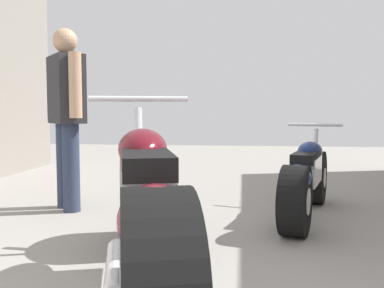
{
  "coord_description": "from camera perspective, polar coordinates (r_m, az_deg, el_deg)",
  "views": [
    {
      "loc": [
        0.4,
        0.09,
        0.92
      ],
      "look_at": [
        -0.01,
        3.45,
        0.66
      ],
      "focal_mm": 39.53,
      "sensor_mm": 36.0,
      "label": 1
    }
  ],
  "objects": [
    {
      "name": "motorcycle_black_naked",
      "position": [
        3.77,
        15.11,
        -4.71
      ],
      "size": [
        0.72,
        1.71,
        0.81
      ],
      "color": "black",
      "rests_on": "ground_plane"
    },
    {
      "name": "mechanic_in_blue",
      "position": [
        4.09,
        -16.56,
        4.64
      ],
      "size": [
        0.51,
        0.59,
        1.68
      ],
      "color": "#2D3851",
      "rests_on": "ground_plane"
    },
    {
      "name": "motorcycle_maroon_cruiser",
      "position": [
        2.16,
        -6.31,
        -8.97
      ],
      "size": [
        0.93,
        2.16,
        1.02
      ],
      "color": "black",
      "rests_on": "ground_plane"
    },
    {
      "name": "ground_plane",
      "position": [
        3.42,
        0.02,
        -11.2
      ],
      "size": [
        16.14,
        16.14,
        0.0
      ],
      "primitive_type": "plane",
      "color": "gray"
    }
  ]
}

